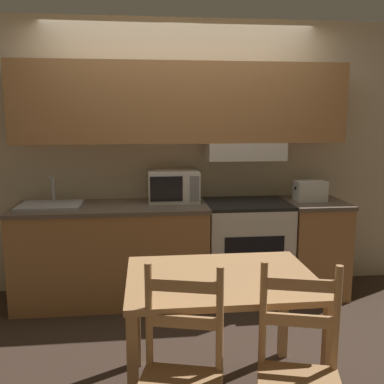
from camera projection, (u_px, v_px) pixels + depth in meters
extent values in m
plane|color=#3D2D23|center=(181.00, 283.00, 4.31)|extent=(16.00, 16.00, 0.00)
cube|color=beige|center=(180.00, 157.00, 4.11)|extent=(5.38, 0.05, 2.55)
cube|color=#B27A47|center=(182.00, 103.00, 3.84)|extent=(2.98, 0.32, 0.71)
cube|color=white|center=(245.00, 151.00, 3.98)|extent=(0.71, 0.34, 0.16)
cube|color=#B27A47|center=(113.00, 255.00, 3.86)|extent=(1.69, 0.62, 0.85)
cube|color=brown|center=(111.00, 207.00, 3.79)|extent=(1.71, 0.64, 0.04)
cube|color=#B27A47|center=(313.00, 248.00, 4.06)|extent=(0.51, 0.62, 0.85)
cube|color=brown|center=(315.00, 203.00, 3.99)|extent=(0.53, 0.64, 0.04)
cube|color=white|center=(246.00, 250.00, 4.00)|extent=(0.75, 0.60, 0.85)
cube|color=black|center=(247.00, 204.00, 3.93)|extent=(0.75, 0.60, 0.03)
cube|color=black|center=(254.00, 253.00, 3.70)|extent=(0.53, 0.01, 0.30)
cylinder|color=black|center=(232.00, 206.00, 3.79)|extent=(0.11, 0.11, 0.01)
cylinder|color=black|center=(269.00, 205.00, 3.83)|extent=(0.11, 0.11, 0.01)
cylinder|color=black|center=(227.00, 200.00, 4.02)|extent=(0.11, 0.11, 0.01)
cylinder|color=black|center=(262.00, 200.00, 4.06)|extent=(0.11, 0.11, 0.01)
cube|color=white|center=(174.00, 186.00, 3.95)|extent=(0.46, 0.33, 0.29)
cube|color=black|center=(166.00, 189.00, 3.78)|extent=(0.29, 0.01, 0.22)
cube|color=gray|center=(195.00, 189.00, 3.80)|extent=(0.08, 0.01, 0.22)
cube|color=white|center=(310.00, 191.00, 3.99)|extent=(0.28, 0.19, 0.18)
cube|color=black|center=(295.00, 188.00, 3.97)|extent=(0.01, 0.02, 0.02)
cube|color=black|center=(301.00, 182.00, 3.96)|extent=(0.04, 0.13, 0.01)
cube|color=black|center=(307.00, 181.00, 3.97)|extent=(0.04, 0.13, 0.01)
cube|color=black|center=(314.00, 181.00, 3.97)|extent=(0.04, 0.13, 0.01)
cube|color=black|center=(321.00, 181.00, 3.98)|extent=(0.04, 0.13, 0.01)
cube|color=#B7BABF|center=(51.00, 205.00, 3.72)|extent=(0.53, 0.39, 0.02)
cube|color=#4C4F54|center=(50.00, 205.00, 3.70)|extent=(0.45, 0.29, 0.01)
cylinder|color=#B7BABF|center=(53.00, 188.00, 3.84)|extent=(0.02, 0.02, 0.23)
cylinder|color=#B7BABF|center=(51.00, 177.00, 3.77)|extent=(0.02, 0.12, 0.02)
cube|color=tan|center=(221.00, 279.00, 2.47)|extent=(1.09, 0.80, 0.04)
cube|color=tan|center=(133.00, 381.00, 2.13)|extent=(0.06, 0.06, 0.71)
cube|color=tan|center=(327.00, 368.00, 2.24)|extent=(0.06, 0.06, 0.71)
cube|color=tan|center=(136.00, 315.00, 2.84)|extent=(0.06, 0.06, 0.71)
cube|color=tan|center=(284.00, 308.00, 2.94)|extent=(0.06, 0.06, 0.71)
cylinder|color=tan|center=(149.00, 315.00, 2.06)|extent=(0.04, 0.04, 0.52)
cylinder|color=tan|center=(220.00, 319.00, 2.01)|extent=(0.04, 0.04, 0.52)
cube|color=tan|center=(184.00, 286.00, 2.01)|extent=(0.34, 0.10, 0.06)
cube|color=tan|center=(184.00, 322.00, 2.04)|extent=(0.34, 0.10, 0.06)
cylinder|color=tan|center=(263.00, 313.00, 2.07)|extent=(0.04, 0.04, 0.52)
cylinder|color=tan|center=(337.00, 318.00, 2.02)|extent=(0.04, 0.04, 0.52)
cube|color=tan|center=(301.00, 285.00, 2.02)|extent=(0.34, 0.11, 0.06)
cube|color=tan|center=(299.00, 320.00, 2.05)|extent=(0.34, 0.11, 0.06)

